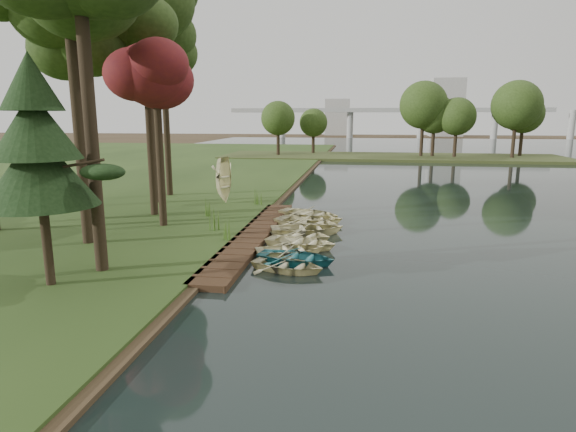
# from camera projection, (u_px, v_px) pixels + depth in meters

# --- Properties ---
(ground) EXTENTS (300.00, 300.00, 0.00)m
(ground) POSITION_uv_depth(u_px,v_px,m) (285.00, 239.00, 24.50)
(ground) COLOR #3D2F1D
(boardwalk) EXTENTS (1.60, 16.00, 0.30)m
(boardwalk) POSITION_uv_depth(u_px,v_px,m) (254.00, 235.00, 24.70)
(boardwalk) COLOR #382515
(boardwalk) RESTS_ON ground
(peninsula) EXTENTS (50.00, 14.00, 0.45)m
(peninsula) POSITION_uv_depth(u_px,v_px,m) (391.00, 157.00, 71.66)
(peninsula) COLOR #39431E
(peninsula) RESTS_ON ground
(far_trees) EXTENTS (45.60, 5.60, 8.80)m
(far_trees) POSITION_uv_depth(u_px,v_px,m) (370.00, 115.00, 70.90)
(far_trees) COLOR black
(far_trees) RESTS_ON peninsula
(bridge) EXTENTS (95.90, 4.00, 8.60)m
(bridge) POSITION_uv_depth(u_px,v_px,m) (394.00, 113.00, 137.38)
(bridge) COLOR #A5A5A0
(bridge) RESTS_ON ground
(building_a) EXTENTS (10.00, 8.00, 18.00)m
(building_a) POSITION_uv_depth(u_px,v_px,m) (446.00, 108.00, 153.72)
(building_a) COLOR #A5A5A0
(building_a) RESTS_ON ground
(building_b) EXTENTS (8.00, 8.00, 12.00)m
(building_b) POSITION_uv_depth(u_px,v_px,m) (337.00, 117.00, 164.37)
(building_b) COLOR #A5A5A0
(building_b) RESTS_ON ground
(rowboat_0) EXTENTS (3.51, 2.93, 0.63)m
(rowboat_0) POSITION_uv_depth(u_px,v_px,m) (288.00, 263.00, 19.28)
(rowboat_0) COLOR beige
(rowboat_0) RESTS_ON water
(rowboat_1) EXTENTS (3.74, 3.01, 0.69)m
(rowboat_1) POSITION_uv_depth(u_px,v_px,m) (296.00, 256.00, 20.21)
(rowboat_1) COLOR teal
(rowboat_1) RESTS_ON water
(rowboat_2) EXTENTS (3.72, 3.21, 0.65)m
(rowboat_2) POSITION_uv_depth(u_px,v_px,m) (291.00, 248.00, 21.48)
(rowboat_2) COLOR beige
(rowboat_2) RESTS_ON water
(rowboat_3) EXTENTS (3.94, 3.24, 0.71)m
(rowboat_3) POSITION_uv_depth(u_px,v_px,m) (301.00, 241.00, 22.66)
(rowboat_3) COLOR beige
(rowboat_3) RESTS_ON water
(rowboat_4) EXTENTS (3.75, 3.22, 0.66)m
(rowboat_4) POSITION_uv_depth(u_px,v_px,m) (301.00, 233.00, 24.21)
(rowboat_4) COLOR beige
(rowboat_4) RESTS_ON water
(rowboat_5) EXTENTS (4.44, 3.68, 0.80)m
(rowboat_5) POSITION_uv_depth(u_px,v_px,m) (307.00, 227.00, 25.22)
(rowboat_5) COLOR beige
(rowboat_5) RESTS_ON water
(rowboat_6) EXTENTS (4.67, 4.08, 0.81)m
(rowboat_6) POSITION_uv_depth(u_px,v_px,m) (307.00, 221.00, 26.68)
(rowboat_6) COLOR beige
(rowboat_6) RESTS_ON water
(rowboat_7) EXTENTS (3.68, 2.70, 0.74)m
(rowboat_7) POSITION_uv_depth(u_px,v_px,m) (312.00, 218.00, 27.71)
(rowboat_7) COLOR beige
(rowboat_7) RESTS_ON water
(rowboat_8) EXTENTS (4.69, 4.12, 0.81)m
(rowboat_8) POSITION_uv_depth(u_px,v_px,m) (309.00, 213.00, 29.04)
(rowboat_8) COLOR beige
(rowboat_8) RESTS_ON water
(stored_rowboat) EXTENTS (3.71, 3.13, 0.66)m
(stored_rowboat) POSITION_uv_depth(u_px,v_px,m) (225.00, 198.00, 33.07)
(stored_rowboat) COLOR beige
(stored_rowboat) RESTS_ON bank
(tree_2) EXTENTS (3.86, 3.86, 9.97)m
(tree_2) POSITION_uv_depth(u_px,v_px,m) (155.00, 69.00, 24.70)
(tree_2) COLOR black
(tree_2) RESTS_ON bank
(tree_3) EXTENTS (4.78, 4.78, 12.08)m
(tree_3) POSITION_uv_depth(u_px,v_px,m) (71.00, 39.00, 25.92)
(tree_3) COLOR black
(tree_3) RESTS_ON bank
(tree_4) EXTENTS (4.14, 4.14, 12.30)m
(tree_4) POSITION_uv_depth(u_px,v_px,m) (144.00, 35.00, 27.22)
(tree_4) COLOR black
(tree_4) RESTS_ON bank
(tree_6) EXTENTS (4.74, 4.74, 13.10)m
(tree_6) POSITION_uv_depth(u_px,v_px,m) (162.00, 44.00, 34.38)
(tree_6) COLOR black
(tree_6) RESTS_ON bank
(pine_tree) EXTENTS (3.80, 3.80, 7.92)m
(pine_tree) POSITION_uv_depth(u_px,v_px,m) (37.00, 146.00, 16.09)
(pine_tree) COLOR black
(pine_tree) RESTS_ON bank
(reeds_0) EXTENTS (0.60, 0.60, 1.04)m
(reeds_0) POSITION_uv_depth(u_px,v_px,m) (226.00, 229.00, 23.18)
(reeds_0) COLOR #3F661E
(reeds_0) RESTS_ON bank
(reeds_1) EXTENTS (0.60, 0.60, 1.14)m
(reeds_1) POSITION_uv_depth(u_px,v_px,m) (214.00, 219.00, 25.22)
(reeds_1) COLOR #3F661E
(reeds_1) RESTS_ON bank
(reeds_2) EXTENTS (0.60, 0.60, 1.04)m
(reeds_2) POSITION_uv_depth(u_px,v_px,m) (208.00, 207.00, 28.69)
(reeds_2) COLOR #3F661E
(reeds_2) RESTS_ON bank
(reeds_3) EXTENTS (0.60, 0.60, 1.01)m
(reeds_3) POSITION_uv_depth(u_px,v_px,m) (258.00, 197.00, 32.49)
(reeds_3) COLOR #3F661E
(reeds_3) RESTS_ON bank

